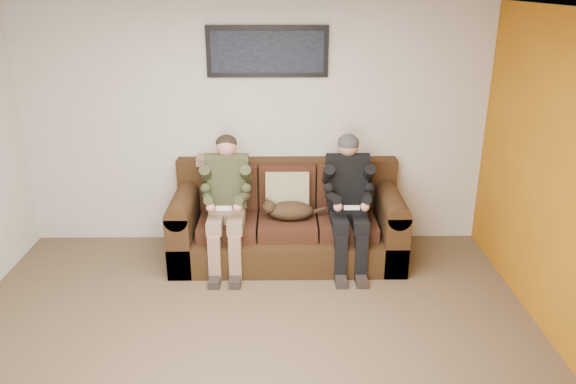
{
  "coord_description": "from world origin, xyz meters",
  "views": [
    {
      "loc": [
        0.29,
        -3.64,
        2.78
      ],
      "look_at": [
        0.35,
        1.2,
        0.95
      ],
      "focal_mm": 35.0,
      "sensor_mm": 36.0,
      "label": 1
    }
  ],
  "objects_px": {
    "sofa": "(287,222)",
    "person_right": "(348,194)",
    "cat": "(289,210)",
    "framed_poster": "(267,52)",
    "person_left": "(227,195)"
  },
  "relations": [
    {
      "from": "sofa",
      "to": "person_right",
      "type": "xyz_separation_m",
      "value": [
        0.61,
        -0.2,
        0.39
      ]
    },
    {
      "from": "cat",
      "to": "framed_poster",
      "type": "distance_m",
      "value": 1.64
    },
    {
      "from": "person_right",
      "to": "framed_poster",
      "type": "xyz_separation_m",
      "value": [
        -0.81,
        0.58,
        1.34
      ]
    },
    {
      "from": "sofa",
      "to": "cat",
      "type": "bearing_deg",
      "value": -85.77
    },
    {
      "from": "person_right",
      "to": "framed_poster",
      "type": "distance_m",
      "value": 1.67
    },
    {
      "from": "person_left",
      "to": "cat",
      "type": "height_order",
      "value": "person_left"
    },
    {
      "from": "cat",
      "to": "framed_poster",
      "type": "height_order",
      "value": "framed_poster"
    },
    {
      "from": "sofa",
      "to": "cat",
      "type": "xyz_separation_m",
      "value": [
        0.01,
        -0.18,
        0.21
      ]
    },
    {
      "from": "cat",
      "to": "framed_poster",
      "type": "bearing_deg",
      "value": 110.93
    },
    {
      "from": "sofa",
      "to": "person_right",
      "type": "relative_size",
      "value": 1.78
    },
    {
      "from": "framed_poster",
      "to": "person_left",
      "type": "bearing_deg",
      "value": -125.49
    },
    {
      "from": "cat",
      "to": "framed_poster",
      "type": "relative_size",
      "value": 0.53
    },
    {
      "from": "person_right",
      "to": "cat",
      "type": "xyz_separation_m",
      "value": [
        -0.6,
        0.02,
        -0.18
      ]
    },
    {
      "from": "person_right",
      "to": "sofa",
      "type": "bearing_deg",
      "value": 162.0
    },
    {
      "from": "person_left",
      "to": "framed_poster",
      "type": "distance_m",
      "value": 1.52
    }
  ]
}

